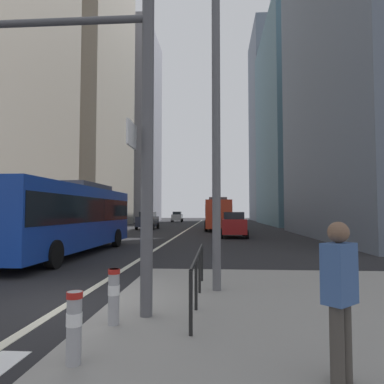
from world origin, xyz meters
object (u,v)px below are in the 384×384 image
Objects in this scene: car_oncoming_mid at (177,217)px; traffic_signal_gantry at (39,97)px; bollard_right at (114,294)px; car_receding_far at (217,217)px; pedestrian_waiting at (340,293)px; city_bus_red_receding at (217,213)px; car_oncoming_far at (148,220)px; street_lamp_post at (216,75)px; city_bus_blue_oncoming at (68,215)px; bollard_left at (74,324)px; car_receding_near at (233,224)px.

car_oncoming_mid is 59.71m from traffic_signal_gantry.
car_receding_far is at bearing 88.08° from bollard_right.
pedestrian_waiting is (3.01, -1.78, 0.47)m from bollard_right.
city_bus_red_receding is 32.44m from bollard_right.
bollard_right is at bearing -79.76° from car_oncoming_far.
car_oncoming_far is 0.54× the size of street_lamp_post.
car_oncoming_far is (-0.84, 23.12, -0.85)m from city_bus_blue_oncoming.
bollard_right is at bearing -16.77° from traffic_signal_gantry.
traffic_signal_gantry is (3.53, -9.52, 2.28)m from city_bus_blue_oncoming.
city_bus_blue_oncoming reaches higher than pedestrian_waiting.
bollard_right is at bearing 88.31° from bollard_left.
bollard_right is at bearing -97.90° from car_receding_near.
bollard_right is at bearing -93.11° from city_bus_red_receding.
bollard_left is (-1.73, -4.12, -4.65)m from street_lamp_post.
traffic_signal_gantry is at bearing 163.23° from bollard_right.
city_bus_red_receding reaches higher than pedestrian_waiting.
traffic_signal_gantry is at bearing -93.71° from car_receding_far.
car_oncoming_mid is 60.24m from bollard_right.
city_bus_red_receding is 1.73× the size of traffic_signal_gantry.
street_lamp_post is at bearing 32.87° from traffic_signal_gantry.
car_receding_far is 5.05× the size of bollard_left.
street_lamp_post is at bearing -75.90° from car_oncoming_far.
pedestrian_waiting is at bearing -89.92° from car_receding_near.
car_oncoming_far is at bearing -90.63° from car_oncoming_mid.
car_receding_near is 19.34m from street_lamp_post.
street_lamp_post reaches higher than car_oncoming_far.
city_bus_blue_oncoming is 49.98m from car_oncoming_mid.
car_receding_near is 2.32× the size of pedestrian_waiting.
city_bus_red_receding is at bearing -74.91° from car_oncoming_mid.
bollard_left is (-3.02, -22.94, -0.36)m from car_receding_near.
bollard_left is (-1.80, -33.87, -1.20)m from city_bus_red_receding.
bollard_right is at bearing 149.42° from pedestrian_waiting.
city_bus_red_receding is 2.62× the size of car_oncoming_mid.
traffic_signal_gantry is 7.11× the size of bollard_left.
city_bus_red_receding reaches higher than car_receding_near.
city_bus_blue_oncoming reaches higher than car_receding_near.
bollard_left is (5.64, -61.47, -0.36)m from car_oncoming_mid.
car_oncoming_mid is 62.36m from pedestrian_waiting.
bollard_right is (0.04, 1.50, 0.02)m from bollard_left.
car_oncoming_mid is 0.93× the size of car_receding_far.
car_oncoming_far is 0.70× the size of traffic_signal_gantry.
car_oncoming_far is 35.13m from bollard_left.
traffic_signal_gantry is 0.77× the size of street_lamp_post.
street_lamp_post is at bearing 106.78° from pedestrian_waiting.
car_receding_far is 1.02× the size of car_oncoming_far.
city_bus_red_receding is 12.30× the size of bollard_left.
city_bus_red_receding is 6.16× the size of pedestrian_waiting.
street_lamp_post is (6.82, -7.39, 3.45)m from city_bus_blue_oncoming.
pedestrian_waiting is at bearing -73.22° from street_lamp_post.
car_oncoming_mid is 1.01× the size of car_receding_near.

